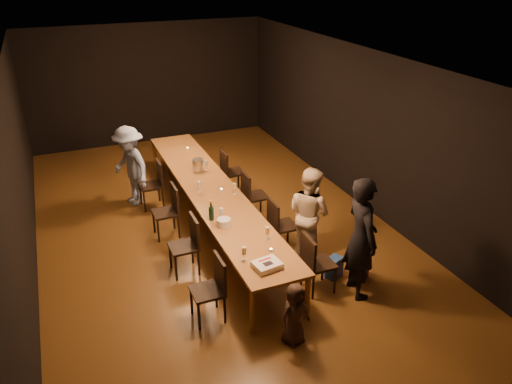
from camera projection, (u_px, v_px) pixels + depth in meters
name	position (u px, v px, depth m)	size (l,w,h in m)	color
ground	(213.00, 226.00, 9.14)	(10.00, 10.00, 0.00)	#402710
room_shell	(208.00, 117.00, 8.24)	(6.04, 10.04, 3.02)	black
table	(211.00, 192.00, 8.84)	(0.90, 6.00, 0.75)	brown
chair_right_0	(319.00, 263.00, 7.24)	(0.42, 0.42, 0.93)	black
chair_right_1	(283.00, 225.00, 8.24)	(0.42, 0.42, 0.93)	black
chair_right_2	(256.00, 195.00, 9.23)	(0.42, 0.42, 0.93)	black
chair_right_3	(233.00, 171.00, 10.23)	(0.42, 0.42, 0.93)	black
chair_left_0	(207.00, 290.00, 6.65)	(0.42, 0.42, 0.93)	black
chair_left_1	(183.00, 246.00, 7.65)	(0.42, 0.42, 0.93)	black
chair_left_2	(165.00, 212.00, 8.64)	(0.42, 0.42, 0.93)	black
chair_left_3	(151.00, 185.00, 9.64)	(0.42, 0.42, 0.93)	black
woman_birthday	(361.00, 238.00, 6.99)	(0.67, 0.44, 1.84)	black
woman_tan	(309.00, 213.00, 7.95)	(0.76, 0.59, 1.56)	beige
man_blue	(130.00, 166.00, 9.65)	(1.03, 0.59, 1.59)	#869FCF
child	(295.00, 314.00, 6.27)	(0.42, 0.28, 0.87)	#3A2A21
gift_bag_red	(362.00, 271.00, 7.63)	(0.23, 0.12, 0.27)	#BF1C46
gift_bag_blue	(334.00, 267.00, 7.66)	(0.26, 0.18, 0.33)	#254EA4
birthday_cake	(267.00, 265.00, 6.62)	(0.39, 0.33, 0.08)	white
plate_stack	(224.00, 222.00, 7.61)	(0.21, 0.21, 0.12)	white
champagne_bottle	(211.00, 210.00, 7.74)	(0.08, 0.08, 0.34)	black
ice_bucket	(198.00, 165.00, 9.50)	(0.21, 0.21, 0.24)	#B9B9BE
wineglass_0	(244.00, 254.00, 6.75)	(0.06, 0.06, 0.21)	beige
wineglass_1	(267.00, 233.00, 7.23)	(0.06, 0.06, 0.21)	beige
wineglass_2	(221.00, 214.00, 7.76)	(0.06, 0.06, 0.21)	silver
wineglass_3	(234.00, 189.00, 8.59)	(0.06, 0.06, 0.21)	beige
wineglass_4	(199.00, 187.00, 8.66)	(0.06, 0.06, 0.21)	silver
wineglass_5	(206.00, 165.00, 9.52)	(0.06, 0.06, 0.21)	silver
tealight_near	(271.00, 250.00, 7.00)	(0.05, 0.05, 0.03)	#B2B7B2
tealight_mid	(221.00, 190.00, 8.76)	(0.05, 0.05, 0.03)	#B2B7B2
tealight_far	(188.00, 149.00, 10.58)	(0.05, 0.05, 0.03)	#B2B7B2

